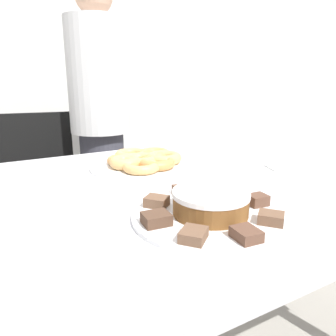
{
  "coord_description": "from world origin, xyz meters",
  "views": [
    {
      "loc": [
        -0.49,
        -0.84,
        1.06
      ],
      "look_at": [
        -0.04,
        -0.02,
        0.8
      ],
      "focal_mm": 35.0,
      "sensor_mm": 36.0,
      "label": 1
    }
  ],
  "objects_px": {
    "plate_donuts": "(141,166)",
    "plate_cake": "(210,216)",
    "office_chair_left": "(41,200)",
    "frosted_cake": "(211,202)",
    "person_standing": "(101,121)",
    "napkin": "(283,168)"
  },
  "relations": [
    {
      "from": "person_standing",
      "to": "plate_cake",
      "type": "xyz_separation_m",
      "value": [
        -0.13,
        -1.22,
        -0.08
      ]
    },
    {
      "from": "plate_donuts",
      "to": "napkin",
      "type": "relative_size",
      "value": 2.99
    },
    {
      "from": "frosted_cake",
      "to": "napkin",
      "type": "xyz_separation_m",
      "value": [
        0.49,
        0.22,
        -0.04
      ]
    },
    {
      "from": "plate_donuts",
      "to": "napkin",
      "type": "distance_m",
      "value": 0.52
    },
    {
      "from": "office_chair_left",
      "to": "napkin",
      "type": "relative_size",
      "value": 7.01
    },
    {
      "from": "office_chair_left",
      "to": "napkin",
      "type": "distance_m",
      "value": 1.29
    },
    {
      "from": "person_standing",
      "to": "frosted_cake",
      "type": "xyz_separation_m",
      "value": [
        -0.13,
        -1.22,
        -0.04
      ]
    },
    {
      "from": "person_standing",
      "to": "office_chair_left",
      "type": "height_order",
      "value": "person_standing"
    },
    {
      "from": "plate_cake",
      "to": "napkin",
      "type": "bearing_deg",
      "value": 24.65
    },
    {
      "from": "office_chair_left",
      "to": "frosted_cake",
      "type": "xyz_separation_m",
      "value": [
        0.23,
        -1.25,
        0.37
      ]
    },
    {
      "from": "office_chair_left",
      "to": "napkin",
      "type": "xyz_separation_m",
      "value": [
        0.71,
        -1.02,
        0.34
      ]
    },
    {
      "from": "plate_cake",
      "to": "napkin",
      "type": "xyz_separation_m",
      "value": [
        0.49,
        0.22,
        -0.0
      ]
    },
    {
      "from": "plate_cake",
      "to": "napkin",
      "type": "distance_m",
      "value": 0.54
    },
    {
      "from": "office_chair_left",
      "to": "plate_donuts",
      "type": "xyz_separation_m",
      "value": [
        0.27,
        -0.76,
        0.34
      ]
    },
    {
      "from": "plate_donuts",
      "to": "napkin",
      "type": "bearing_deg",
      "value": -30.45
    },
    {
      "from": "person_standing",
      "to": "napkin",
      "type": "distance_m",
      "value": 1.06
    },
    {
      "from": "person_standing",
      "to": "plate_cake",
      "type": "bearing_deg",
      "value": -96.03
    },
    {
      "from": "plate_donuts",
      "to": "plate_cake",
      "type": "bearing_deg",
      "value": -94.91
    },
    {
      "from": "plate_cake",
      "to": "plate_donuts",
      "type": "height_order",
      "value": "same"
    },
    {
      "from": "frosted_cake",
      "to": "office_chair_left",
      "type": "bearing_deg",
      "value": 100.25
    },
    {
      "from": "person_standing",
      "to": "plate_donuts",
      "type": "bearing_deg",
      "value": -96.76
    },
    {
      "from": "office_chair_left",
      "to": "frosted_cake",
      "type": "distance_m",
      "value": 1.32
    }
  ]
}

